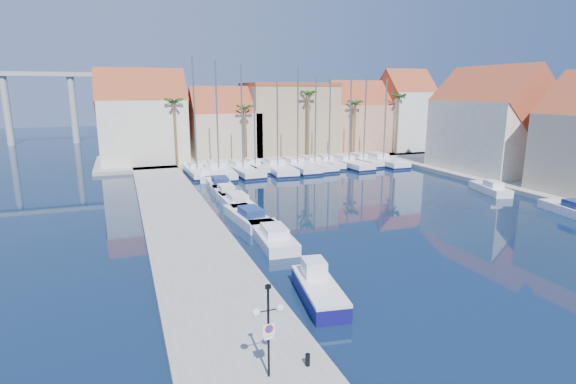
# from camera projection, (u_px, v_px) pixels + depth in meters

# --- Properties ---
(ground) EXTENTS (260.00, 260.00, 0.00)m
(ground) POSITION_uv_depth(u_px,v_px,m) (364.00, 275.00, 26.99)
(ground) COLOR black
(ground) RESTS_ON ground
(quay_west) EXTENTS (6.00, 77.00, 0.50)m
(quay_west) POSITION_uv_depth(u_px,v_px,m) (182.00, 225.00, 36.22)
(quay_west) COLOR gray
(quay_west) RESTS_ON ground
(shore_north) EXTENTS (54.00, 16.00, 0.50)m
(shore_north) POSITION_uv_depth(u_px,v_px,m) (272.00, 156.00, 74.20)
(shore_north) COLOR gray
(shore_north) RESTS_ON ground
(shore_east) EXTENTS (12.00, 60.00, 0.50)m
(shore_east) POSITION_uv_depth(u_px,v_px,m) (544.00, 185.00, 51.49)
(shore_east) COLOR gray
(shore_east) RESTS_ON ground
(lamp_post) EXTENTS (1.25, 0.36, 3.67)m
(lamp_post) POSITION_uv_depth(u_px,v_px,m) (268.00, 317.00, 16.13)
(lamp_post) COLOR black
(lamp_post) RESTS_ON quay_west
(bollard) EXTENTS (0.19, 0.19, 0.49)m
(bollard) POSITION_uv_depth(u_px,v_px,m) (308.00, 360.00, 17.26)
(bollard) COLOR black
(bollard) RESTS_ON quay_west
(fishing_boat) EXTENTS (2.57, 5.59, 1.88)m
(fishing_boat) POSITION_uv_depth(u_px,v_px,m) (318.00, 288.00, 23.77)
(fishing_boat) COLOR #120F5A
(fishing_boat) RESTS_ON ground
(motorboat_west_0) EXTENTS (2.66, 7.08, 1.40)m
(motorboat_west_0) POSITION_uv_depth(u_px,v_px,m) (272.00, 236.00, 32.72)
(motorboat_west_0) COLOR white
(motorboat_west_0) RESTS_ON ground
(motorboat_west_1) EXTENTS (2.84, 7.14, 1.40)m
(motorboat_west_1) POSITION_uv_depth(u_px,v_px,m) (249.00, 216.00, 37.67)
(motorboat_west_1) COLOR white
(motorboat_west_1) RESTS_ON ground
(motorboat_west_2) EXTENTS (2.43, 7.19, 1.40)m
(motorboat_west_2) POSITION_uv_depth(u_px,v_px,m) (236.00, 201.00, 42.82)
(motorboat_west_2) COLOR white
(motorboat_west_2) RESTS_ON ground
(motorboat_west_3) EXTENTS (1.96, 5.68, 1.40)m
(motorboat_west_3) POSITION_uv_depth(u_px,v_px,m) (224.00, 192.00, 46.53)
(motorboat_west_3) COLOR white
(motorboat_west_3) RESTS_ON ground
(motorboat_west_4) EXTENTS (2.71, 7.41, 1.40)m
(motorboat_west_4) POSITION_uv_depth(u_px,v_px,m) (219.00, 184.00, 50.84)
(motorboat_west_4) COLOR white
(motorboat_west_4) RESTS_ON ground
(motorboat_west_5) EXTENTS (2.43, 6.18, 1.40)m
(motorboat_west_5) POSITION_uv_depth(u_px,v_px,m) (206.00, 175.00, 56.27)
(motorboat_west_5) COLOR white
(motorboat_west_5) RESTS_ON ground
(motorboat_east_0) EXTENTS (2.70, 5.99, 1.40)m
(motorboat_east_0) POSITION_uv_depth(u_px,v_px,m) (571.00, 209.00, 39.94)
(motorboat_east_0) COLOR white
(motorboat_east_0) RESTS_ON ground
(motorboat_east_1) EXTENTS (3.27, 6.13, 1.40)m
(motorboat_east_1) POSITION_uv_depth(u_px,v_px,m) (490.00, 188.00, 48.54)
(motorboat_east_1) COLOR white
(motorboat_east_1) RESTS_ON ground
(sailboat_0) EXTENTS (2.58, 8.91, 14.96)m
(sailboat_0) POSITION_uv_depth(u_px,v_px,m) (196.00, 171.00, 58.34)
(sailboat_0) COLOR white
(sailboat_0) RESTS_ON ground
(sailboat_1) EXTENTS (3.90, 12.22, 14.56)m
(sailboat_1) POSITION_uv_depth(u_px,v_px,m) (218.00, 170.00, 59.22)
(sailboat_1) COLOR white
(sailboat_1) RESTS_ON ground
(sailboat_2) EXTENTS (3.71, 11.34, 14.05)m
(sailboat_2) POSITION_uv_depth(u_px,v_px,m) (242.00, 169.00, 59.92)
(sailboat_2) COLOR white
(sailboat_2) RESTS_ON ground
(sailboat_3) EXTENTS (2.30, 8.25, 11.34)m
(sailboat_3) POSITION_uv_depth(u_px,v_px,m) (254.00, 166.00, 62.08)
(sailboat_3) COLOR white
(sailboat_3) RESTS_ON ground
(sailboat_4) EXTENTS (3.79, 11.74, 11.97)m
(sailboat_4) POSITION_uv_depth(u_px,v_px,m) (276.00, 167.00, 61.49)
(sailboat_4) COLOR white
(sailboat_4) RESTS_ON ground
(sailboat_5) EXTENTS (3.48, 10.98, 13.61)m
(sailboat_5) POSITION_uv_depth(u_px,v_px,m) (296.00, 166.00, 62.66)
(sailboat_5) COLOR white
(sailboat_5) RESTS_ON ground
(sailboat_6) EXTENTS (3.54, 10.37, 12.44)m
(sailboat_6) POSITION_uv_depth(u_px,v_px,m) (313.00, 164.00, 63.94)
(sailboat_6) COLOR white
(sailboat_6) RESTS_ON ground
(sailboat_7) EXTENTS (2.58, 8.44, 12.68)m
(sailboat_7) POSITION_uv_depth(u_px,v_px,m) (328.00, 162.00, 65.22)
(sailboat_7) COLOR white
(sailboat_7) RESTS_ON ground
(sailboat_8) EXTENTS (3.65, 10.77, 12.29)m
(sailboat_8) POSITION_uv_depth(u_px,v_px,m) (347.00, 163.00, 65.24)
(sailboat_8) COLOR white
(sailboat_8) RESTS_ON ground
(sailboat_9) EXTENTS (2.91, 8.59, 12.97)m
(sailboat_9) POSITION_uv_depth(u_px,v_px,m) (362.00, 160.00, 66.98)
(sailboat_9) COLOR white
(sailboat_9) RESTS_ON ground
(sailboat_10) EXTENTS (2.97, 11.09, 12.45)m
(sailboat_10) POSITION_uv_depth(u_px,v_px,m) (381.00, 160.00, 67.36)
(sailboat_10) COLOR white
(sailboat_10) RESTS_ON ground
(building_0) EXTENTS (12.30, 9.00, 13.50)m
(building_0) POSITION_uv_depth(u_px,v_px,m) (143.00, 121.00, 65.12)
(building_0) COLOR beige
(building_0) RESTS_ON shore_north
(building_1) EXTENTS (10.30, 8.00, 11.00)m
(building_1) POSITION_uv_depth(u_px,v_px,m) (224.00, 127.00, 69.46)
(building_1) COLOR #C5AB8A
(building_1) RESTS_ON shore_north
(building_2) EXTENTS (14.20, 10.20, 11.50)m
(building_2) POSITION_uv_depth(u_px,v_px,m) (289.00, 119.00, 73.89)
(building_2) COLOR tan
(building_2) RESTS_ON shore_north
(building_3) EXTENTS (10.30, 8.00, 12.00)m
(building_3) POSITION_uv_depth(u_px,v_px,m) (356.00, 120.00, 77.13)
(building_3) COLOR tan
(building_3) RESTS_ON shore_north
(building_4) EXTENTS (8.30, 8.00, 14.00)m
(building_4) POSITION_uv_depth(u_px,v_px,m) (404.00, 113.00, 79.02)
(building_4) COLOR silver
(building_4) RESTS_ON shore_north
(building_6) EXTENTS (9.00, 14.30, 13.50)m
(building_6) POSITION_uv_depth(u_px,v_px,m) (490.00, 124.00, 58.33)
(building_6) COLOR beige
(building_6) RESTS_ON shore_east
(palm_0) EXTENTS (2.60, 2.60, 10.15)m
(palm_0) POSITION_uv_depth(u_px,v_px,m) (174.00, 104.00, 61.34)
(palm_0) COLOR brown
(palm_0) RESTS_ON shore_north
(palm_1) EXTENTS (2.60, 2.60, 9.15)m
(palm_1) POSITION_uv_depth(u_px,v_px,m) (245.00, 109.00, 64.94)
(palm_1) COLOR brown
(palm_1) RESTS_ON shore_north
(palm_2) EXTENTS (2.60, 2.60, 11.15)m
(palm_2) POSITION_uv_depth(u_px,v_px,m) (309.00, 96.00, 67.91)
(palm_2) COLOR brown
(palm_2) RESTS_ON shore_north
(palm_3) EXTENTS (2.60, 2.60, 9.65)m
(palm_3) POSITION_uv_depth(u_px,v_px,m) (355.00, 105.00, 70.93)
(palm_3) COLOR brown
(palm_3) RESTS_ON shore_north
(palm_4) EXTENTS (2.60, 2.60, 10.65)m
(palm_4) POSITION_uv_depth(u_px,v_px,m) (399.00, 98.00, 73.43)
(palm_4) COLOR brown
(palm_4) RESTS_ON shore_north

